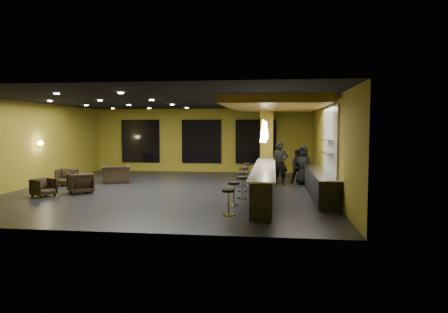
# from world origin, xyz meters

# --- Properties ---
(floor) EXTENTS (12.00, 13.00, 0.10)m
(floor) POSITION_xyz_m (0.00, 0.00, -0.05)
(floor) COLOR black
(floor) RESTS_ON ground
(ceiling) EXTENTS (12.00, 13.00, 0.10)m
(ceiling) POSITION_xyz_m (0.00, 0.00, 3.55)
(ceiling) COLOR black
(wall_back) EXTENTS (12.00, 0.10, 3.50)m
(wall_back) POSITION_xyz_m (0.00, 6.55, 1.75)
(wall_back) COLOR olive
(wall_back) RESTS_ON floor
(wall_front) EXTENTS (12.00, 0.10, 3.50)m
(wall_front) POSITION_xyz_m (0.00, -6.55, 1.75)
(wall_front) COLOR olive
(wall_front) RESTS_ON floor
(wall_left) EXTENTS (0.10, 13.00, 3.50)m
(wall_left) POSITION_xyz_m (-6.05, 0.00, 1.75)
(wall_left) COLOR olive
(wall_left) RESTS_ON floor
(wall_right) EXTENTS (0.10, 13.00, 3.50)m
(wall_right) POSITION_xyz_m (6.05, 0.00, 1.75)
(wall_right) COLOR olive
(wall_right) RESTS_ON floor
(wood_soffit) EXTENTS (3.60, 8.00, 0.28)m
(wood_soffit) POSITION_xyz_m (4.00, 1.00, 3.36)
(wood_soffit) COLOR olive
(wood_soffit) RESTS_ON ceiling
(window_left) EXTENTS (2.20, 0.06, 2.40)m
(window_left) POSITION_xyz_m (-3.50, 6.44, 1.70)
(window_left) COLOR black
(window_left) RESTS_ON wall_back
(window_center) EXTENTS (2.20, 0.06, 2.40)m
(window_center) POSITION_xyz_m (0.00, 6.44, 1.70)
(window_center) COLOR black
(window_center) RESTS_ON wall_back
(window_right) EXTENTS (2.20, 0.06, 2.40)m
(window_right) POSITION_xyz_m (3.00, 6.44, 1.70)
(window_right) COLOR black
(window_right) RESTS_ON wall_back
(tile_backsplash) EXTENTS (0.06, 3.20, 2.40)m
(tile_backsplash) POSITION_xyz_m (5.96, -1.00, 2.00)
(tile_backsplash) COLOR white
(tile_backsplash) RESTS_ON wall_right
(bar_counter) EXTENTS (0.60, 8.00, 1.00)m
(bar_counter) POSITION_xyz_m (3.65, -1.00, 0.50)
(bar_counter) COLOR black
(bar_counter) RESTS_ON floor
(bar_top) EXTENTS (0.78, 8.10, 0.05)m
(bar_top) POSITION_xyz_m (3.65, -1.00, 1.02)
(bar_top) COLOR silver
(bar_top) RESTS_ON bar_counter
(prep_counter) EXTENTS (0.70, 6.00, 0.86)m
(prep_counter) POSITION_xyz_m (5.65, -0.50, 0.43)
(prep_counter) COLOR black
(prep_counter) RESTS_ON floor
(prep_top) EXTENTS (0.72, 6.00, 0.03)m
(prep_top) POSITION_xyz_m (5.65, -0.50, 0.89)
(prep_top) COLOR silver
(prep_top) RESTS_ON prep_counter
(wall_shelf_lower) EXTENTS (0.30, 1.50, 0.03)m
(wall_shelf_lower) POSITION_xyz_m (5.82, -1.20, 1.60)
(wall_shelf_lower) COLOR silver
(wall_shelf_lower) RESTS_ON wall_right
(wall_shelf_upper) EXTENTS (0.30, 1.50, 0.03)m
(wall_shelf_upper) POSITION_xyz_m (5.82, -1.20, 2.05)
(wall_shelf_upper) COLOR silver
(wall_shelf_upper) RESTS_ON wall_right
(column) EXTENTS (0.60, 0.60, 3.50)m
(column) POSITION_xyz_m (3.65, 3.60, 1.75)
(column) COLOR olive
(column) RESTS_ON floor
(wall_sconce) EXTENTS (0.22, 0.22, 0.22)m
(wall_sconce) POSITION_xyz_m (-5.88, 0.50, 1.80)
(wall_sconce) COLOR #FFE5B2
(wall_sconce) RESTS_ON wall_left
(pendant_0) EXTENTS (0.20, 0.20, 0.70)m
(pendant_0) POSITION_xyz_m (3.65, -3.00, 2.35)
(pendant_0) COLOR white
(pendant_0) RESTS_ON wood_soffit
(pendant_1) EXTENTS (0.20, 0.20, 0.70)m
(pendant_1) POSITION_xyz_m (3.65, -0.50, 2.35)
(pendant_1) COLOR white
(pendant_1) RESTS_ON wood_soffit
(pendant_2) EXTENTS (0.20, 0.20, 0.70)m
(pendant_2) POSITION_xyz_m (3.65, 2.00, 2.35)
(pendant_2) COLOR white
(pendant_2) RESTS_ON wood_soffit
(staff_a) EXTENTS (0.74, 0.55, 1.85)m
(staff_a) POSITION_xyz_m (4.27, 1.96, 0.93)
(staff_a) COLOR black
(staff_a) RESTS_ON floor
(staff_b) EXTENTS (0.76, 0.61, 1.50)m
(staff_b) POSITION_xyz_m (5.07, 2.32, 0.75)
(staff_b) COLOR black
(staff_b) RESTS_ON floor
(staff_c) EXTENTS (0.94, 0.75, 1.68)m
(staff_c) POSITION_xyz_m (5.25, 2.02, 0.84)
(staff_c) COLOR black
(staff_c) RESTS_ON floor
(armchair_a) EXTENTS (0.93, 0.93, 0.64)m
(armchair_a) POSITION_xyz_m (-4.18, -2.10, 0.32)
(armchair_a) COLOR black
(armchair_a) RESTS_ON floor
(armchair_b) EXTENTS (1.18, 1.18, 0.77)m
(armchair_b) POSITION_xyz_m (-3.21, -1.27, 0.39)
(armchair_b) COLOR black
(armchair_b) RESTS_ON floor
(armchair_c) EXTENTS (0.87, 0.89, 0.71)m
(armchair_c) POSITION_xyz_m (-4.78, 0.61, 0.35)
(armchair_c) COLOR black
(armchair_c) RESTS_ON floor
(armchair_d) EXTENTS (1.49, 1.41, 0.77)m
(armchair_d) POSITION_xyz_m (-3.02, 1.65, 0.38)
(armchair_d) COLOR black
(armchair_d) RESTS_ON floor
(bar_stool_0) EXTENTS (0.37, 0.37, 0.73)m
(bar_stool_0) POSITION_xyz_m (2.72, -4.34, 0.47)
(bar_stool_0) COLOR silver
(bar_stool_0) RESTS_ON floor
(bar_stool_1) EXTENTS (0.38, 0.38, 0.75)m
(bar_stool_1) POSITION_xyz_m (2.73, -2.95, 0.48)
(bar_stool_1) COLOR silver
(bar_stool_1) RESTS_ON floor
(bar_stool_2) EXTENTS (0.39, 0.39, 0.78)m
(bar_stool_2) POSITION_xyz_m (2.90, -1.77, 0.50)
(bar_stool_2) COLOR silver
(bar_stool_2) RESTS_ON floor
(bar_stool_3) EXTENTS (0.38, 0.38, 0.76)m
(bar_stool_3) POSITION_xyz_m (2.80, -0.25, 0.48)
(bar_stool_3) COLOR silver
(bar_stool_3) RESTS_ON floor
(bar_stool_4) EXTENTS (0.41, 0.41, 0.81)m
(bar_stool_4) POSITION_xyz_m (2.77, 0.94, 0.52)
(bar_stool_4) COLOR silver
(bar_stool_4) RESTS_ON floor
(bar_stool_5) EXTENTS (0.44, 0.44, 0.86)m
(bar_stool_5) POSITION_xyz_m (2.82, 2.52, 0.55)
(bar_stool_5) COLOR silver
(bar_stool_5) RESTS_ON floor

